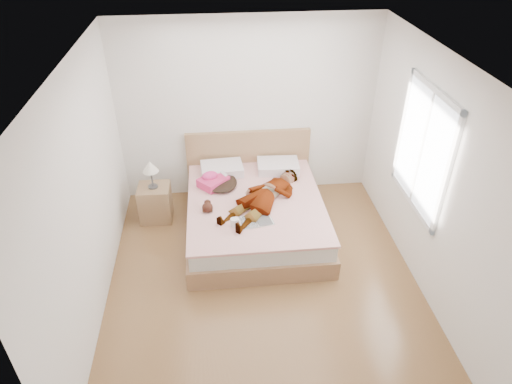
% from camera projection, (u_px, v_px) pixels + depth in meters
% --- Properties ---
extents(ground, '(4.00, 4.00, 0.00)m').
position_uv_depth(ground, '(263.00, 280.00, 5.41)').
color(ground, '#53321A').
rests_on(ground, ground).
extents(woman, '(1.42, 1.52, 0.21)m').
position_uv_depth(woman, '(264.00, 194.00, 5.85)').
color(woman, white).
rests_on(woman, bed).
extents(hair, '(0.65, 0.71, 0.09)m').
position_uv_depth(hair, '(219.00, 181.00, 6.20)').
color(hair, black).
rests_on(hair, bed).
extents(phone, '(0.11, 0.10, 0.05)m').
position_uv_depth(phone, '(224.00, 174.00, 6.09)').
color(phone, silver).
rests_on(phone, bed).
extents(room_shell, '(4.00, 4.00, 4.00)m').
position_uv_depth(room_shell, '(423.00, 150.00, 4.97)').
color(room_shell, white).
rests_on(room_shell, ground).
extents(bed, '(1.80, 2.08, 1.00)m').
position_uv_depth(bed, '(255.00, 211.00, 6.11)').
color(bed, '#8B6240').
rests_on(bed, ground).
extents(towel, '(0.47, 0.46, 0.19)m').
position_uv_depth(towel, '(212.00, 180.00, 6.16)').
color(towel, '#E13D61').
rests_on(towel, bed).
extents(magazine, '(0.45, 0.34, 0.02)m').
position_uv_depth(magazine, '(256.00, 221.00, 5.53)').
color(magazine, white).
rests_on(magazine, bed).
extents(coffee_mug, '(0.13, 0.10, 0.10)m').
position_uv_depth(coffee_mug, '(234.00, 222.00, 5.43)').
color(coffee_mug, white).
rests_on(coffee_mug, bed).
extents(plush_toy, '(0.14, 0.21, 0.11)m').
position_uv_depth(plush_toy, '(207.00, 207.00, 5.68)').
color(plush_toy, black).
rests_on(plush_toy, bed).
extents(nightstand, '(0.44, 0.39, 0.92)m').
position_uv_depth(nightstand, '(155.00, 200.00, 6.27)').
color(nightstand, brown).
rests_on(nightstand, ground).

